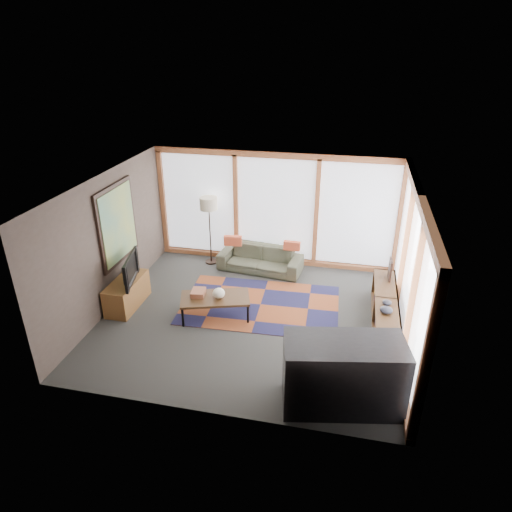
% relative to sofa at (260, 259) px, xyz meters
% --- Properties ---
extents(ground, '(5.50, 5.50, 0.00)m').
position_rel_sofa_xyz_m(ground, '(0.24, -1.95, -0.27)').
color(ground, '#32322F').
rests_on(ground, ground).
extents(room_envelope, '(5.52, 5.02, 2.62)m').
position_rel_sofa_xyz_m(room_envelope, '(0.73, -1.39, 1.27)').
color(room_envelope, '#433630').
rests_on(room_envelope, ground).
extents(rug, '(3.12, 2.08, 0.01)m').
position_rel_sofa_xyz_m(rug, '(0.32, -1.48, -0.27)').
color(rug, brown).
rests_on(rug, ground).
extents(sofa, '(1.93, 0.93, 0.54)m').
position_rel_sofa_xyz_m(sofa, '(0.00, 0.00, 0.00)').
color(sofa, '#373828').
rests_on(sofa, ground).
extents(pillow_left, '(0.42, 0.18, 0.22)m').
position_rel_sofa_xyz_m(pillow_left, '(-0.64, 0.02, 0.38)').
color(pillow_left, '#BA492B').
rests_on(pillow_left, sofa).
extents(pillow_right, '(0.37, 0.12, 0.20)m').
position_rel_sofa_xyz_m(pillow_right, '(0.70, 0.05, 0.37)').
color(pillow_right, '#BA492B').
rests_on(pillow_right, sofa).
extents(floor_lamp, '(0.40, 0.40, 1.60)m').
position_rel_sofa_xyz_m(floor_lamp, '(-1.21, 0.13, 0.53)').
color(floor_lamp, black).
rests_on(floor_lamp, ground).
extents(coffee_table, '(1.40, 0.99, 0.42)m').
position_rel_sofa_xyz_m(coffee_table, '(-0.43, -2.07, -0.06)').
color(coffee_table, '#36210F').
rests_on(coffee_table, ground).
extents(book_stack, '(0.28, 0.33, 0.10)m').
position_rel_sofa_xyz_m(book_stack, '(-0.76, -2.06, 0.20)').
color(book_stack, '#9A563A').
rests_on(book_stack, coffee_table).
extents(vase, '(0.23, 0.23, 0.20)m').
position_rel_sofa_xyz_m(vase, '(-0.35, -2.07, 0.25)').
color(vase, silver).
rests_on(vase, coffee_table).
extents(bookshelf, '(0.41, 2.28, 0.57)m').
position_rel_sofa_xyz_m(bookshelf, '(2.67, -1.65, 0.01)').
color(bookshelf, '#36210F').
rests_on(bookshelf, ground).
extents(bowl_a, '(0.24, 0.24, 0.11)m').
position_rel_sofa_xyz_m(bowl_a, '(2.64, -2.16, 0.35)').
color(bowl_a, black).
rests_on(bowl_a, bookshelf).
extents(bowl_b, '(0.17, 0.17, 0.08)m').
position_rel_sofa_xyz_m(bowl_b, '(2.66, -1.89, 0.34)').
color(bowl_b, black).
rests_on(bowl_b, bookshelf).
extents(shelf_picture, '(0.05, 0.31, 0.41)m').
position_rel_sofa_xyz_m(shelf_picture, '(2.73, -0.91, 0.50)').
color(shelf_picture, black).
rests_on(shelf_picture, bookshelf).
extents(tv_console, '(0.46, 1.11, 0.55)m').
position_rel_sofa_xyz_m(tv_console, '(-2.23, -2.06, 0.01)').
color(tv_console, brown).
rests_on(tv_console, ground).
extents(television, '(0.34, 0.95, 0.55)m').
position_rel_sofa_xyz_m(television, '(-2.16, -2.09, 0.56)').
color(television, black).
rests_on(television, tv_console).
extents(bar_counter, '(1.78, 1.08, 1.06)m').
position_rel_sofa_xyz_m(bar_counter, '(2.00, -3.86, 0.26)').
color(bar_counter, black).
rests_on(bar_counter, ground).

